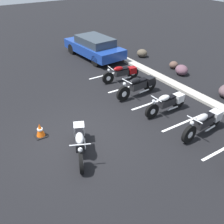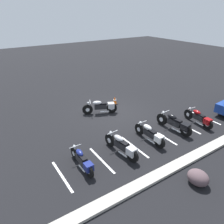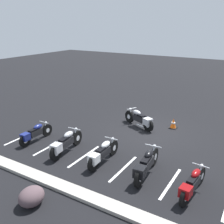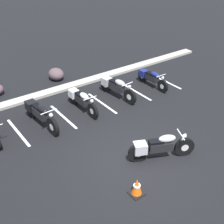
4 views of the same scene
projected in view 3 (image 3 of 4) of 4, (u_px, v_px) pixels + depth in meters
name	position (u px, v px, depth m)	size (l,w,h in m)	color
ground	(149.00, 132.00, 13.26)	(60.00, 60.00, 0.00)	black
motorcycle_silver_featured	(140.00, 119.00, 13.69)	(2.05, 1.08, 0.87)	black
parked_bike_0	(192.00, 184.00, 8.27)	(0.59, 2.04, 0.80)	black
parked_bike_1	(146.00, 164.00, 9.30)	(0.64, 2.29, 0.90)	black
parked_bike_2	(102.00, 153.00, 10.17)	(0.59, 2.10, 0.83)	black
parked_bike_3	(65.00, 143.00, 10.97)	(0.64, 2.21, 0.87)	black
parked_bike_4	(35.00, 133.00, 12.04)	(0.55, 1.96, 0.77)	black
concrete_curb	(76.00, 192.00, 8.48)	(18.00, 0.50, 0.12)	#A8A399
landscape_rock_3	(32.00, 196.00, 7.89)	(0.84, 0.71, 0.58)	#554247
traffic_cone	(173.00, 124.00, 13.65)	(0.40, 0.40, 0.53)	black
stall_line_1	(171.00, 183.00, 9.03)	(0.10, 2.10, 0.00)	white
stall_line_2	(123.00, 169.00, 9.94)	(0.10, 2.10, 0.00)	white
stall_line_3	(84.00, 156.00, 10.84)	(0.10, 2.10, 0.00)	white
stall_line_4	(51.00, 146.00, 11.75)	(0.10, 2.10, 0.00)	white
stall_line_5	(23.00, 137.00, 12.66)	(0.10, 2.10, 0.00)	white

